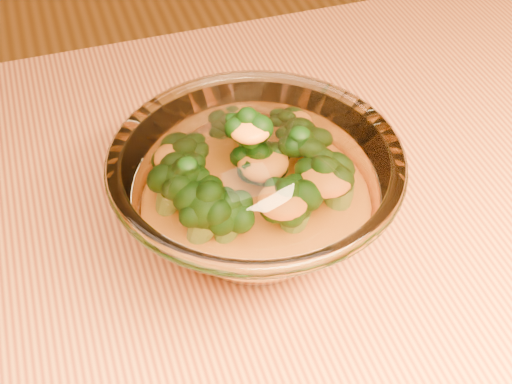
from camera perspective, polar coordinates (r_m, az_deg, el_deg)
glass_bowl at (r=0.47m, az=0.00°, el=-0.36°), size 0.19×0.19×0.08m
cheese_sauce at (r=0.48m, az=0.00°, el=-1.87°), size 0.11×0.11×0.03m
broccoli_heap at (r=0.47m, az=-0.53°, el=1.39°), size 0.12×0.11×0.07m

